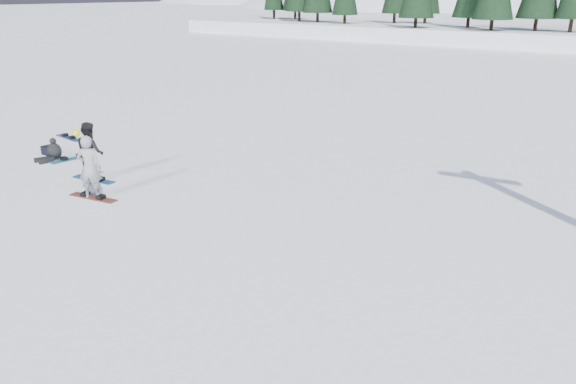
# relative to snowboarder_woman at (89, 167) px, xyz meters

# --- Properties ---
(ground) EXTENTS (420.00, 420.00, 0.00)m
(ground) POSITION_rel_snowboarder_woman_xyz_m (0.19, 0.06, -0.89)
(ground) COLOR white
(ground) RESTS_ON ground
(snowboarder_woman) EXTENTS (0.76, 0.69, 1.90)m
(snowboarder_woman) POSITION_rel_snowboarder_woman_xyz_m (0.00, 0.00, 0.00)
(snowboarder_woman) COLOR #99999E
(snowboarder_woman) RESTS_ON ground
(snowboarder_man) EXTENTS (1.00, 0.87, 1.76)m
(snowboarder_man) POSITION_rel_snowboarder_woman_xyz_m (-1.31, 0.98, -0.01)
(snowboarder_man) COLOR black
(snowboarder_man) RESTS_ON ground
(seated_rider) EXTENTS (0.64, 0.94, 0.74)m
(seated_rider) POSITION_rel_snowboarder_woman_xyz_m (-4.18, 1.51, -0.60)
(seated_rider) COLOR black
(seated_rider) RESTS_ON ground
(gear_bag) EXTENTS (0.47, 0.33, 0.30)m
(gear_bag) POSITION_rel_snowboarder_woman_xyz_m (-4.88, 1.76, -0.74)
(gear_bag) COLOR black
(gear_bag) RESTS_ON ground
(snowboard_woman) EXTENTS (1.53, 0.53, 0.03)m
(snowboard_woman) POSITION_rel_snowboarder_woman_xyz_m (0.00, 0.00, -0.87)
(snowboard_woman) COLOR #91391F
(snowboard_woman) RESTS_ON ground
(snowboard_man) EXTENTS (1.52, 0.48, 0.03)m
(snowboard_man) POSITION_rel_snowboarder_woman_xyz_m (-1.31, 0.98, -0.87)
(snowboard_man) COLOR #175883
(snowboard_man) RESTS_ON ground
(snowboard_loose_a) EXTENTS (0.47, 1.52, 0.03)m
(snowboard_loose_a) POSITION_rel_snowboarder_woman_xyz_m (-3.75, 1.91, -0.87)
(snowboard_loose_a) COLOR teal
(snowboard_loose_a) RESTS_ON ground
(snowboard_loose_c) EXTENTS (1.52, 0.44, 0.03)m
(snowboard_loose_c) POSITION_rel_snowboarder_woman_xyz_m (-6.36, 3.53, -0.87)
(snowboard_loose_c) COLOR navy
(snowboard_loose_c) RESTS_ON ground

